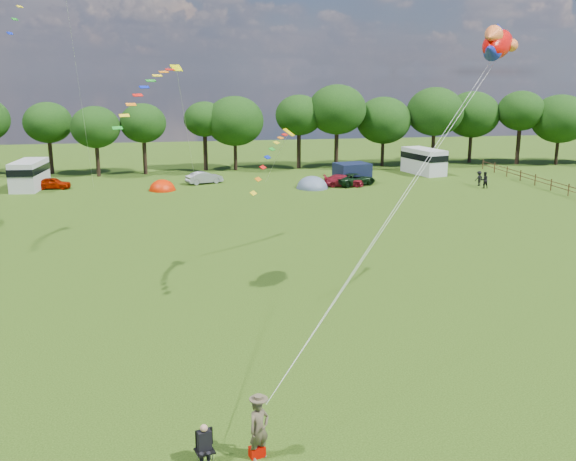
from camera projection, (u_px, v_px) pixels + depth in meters
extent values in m
plane|color=black|center=(322.00, 376.00, 25.48)|extent=(180.00, 180.00, 0.00)
cylinder|color=black|center=(51.00, 157.00, 75.54)|extent=(0.47, 0.47, 3.90)
ellipsoid|color=black|center=(48.00, 123.00, 74.57)|extent=(5.58, 5.58, 4.74)
cylinder|color=black|center=(98.00, 161.00, 73.61)|extent=(0.44, 0.44, 3.56)
ellipsoid|color=black|center=(95.00, 127.00, 72.68)|extent=(5.56, 5.56, 4.73)
cylinder|color=black|center=(145.00, 157.00, 75.36)|extent=(0.47, 0.47, 3.95)
ellipsoid|color=black|center=(143.00, 123.00, 74.40)|extent=(5.33, 5.33, 4.53)
cylinder|color=black|center=(205.00, 152.00, 78.22)|extent=(0.50, 0.50, 4.33)
ellipsoid|color=black|center=(204.00, 119.00, 77.25)|extent=(4.95, 4.95, 4.21)
cylinder|color=black|center=(235.00, 156.00, 78.50)|extent=(0.43, 0.43, 3.31)
ellipsoid|color=black|center=(235.00, 121.00, 77.47)|extent=(7.03, 7.03, 5.98)
cylinder|color=black|center=(299.00, 151.00, 79.92)|extent=(0.50, 0.50, 4.36)
ellipsoid|color=black|center=(299.00, 115.00, 78.86)|extent=(5.84, 5.84, 4.97)
cylinder|color=black|center=(336.00, 150.00, 79.82)|extent=(0.51, 0.51, 4.55)
ellipsoid|color=black|center=(337.00, 110.00, 78.62)|extent=(7.15, 7.15, 6.08)
cylinder|color=black|center=(382.00, 154.00, 81.69)|extent=(0.42, 0.42, 3.21)
ellipsoid|color=black|center=(384.00, 120.00, 80.68)|extent=(6.90, 6.90, 5.86)
cylinder|color=black|center=(433.00, 149.00, 82.01)|extent=(0.48, 0.48, 4.17)
ellipsoid|color=black|center=(435.00, 112.00, 80.86)|extent=(7.16, 7.16, 6.09)
cylinder|color=black|center=(470.00, 149.00, 84.91)|extent=(0.45, 0.45, 3.66)
ellipsoid|color=black|center=(472.00, 114.00, 83.83)|extent=(7.05, 7.05, 5.99)
cylinder|color=black|center=(518.00, 146.00, 83.28)|extent=(0.52, 0.52, 4.65)
ellipsoid|color=black|center=(521.00, 111.00, 82.18)|extent=(5.96, 5.96, 5.06)
cylinder|color=black|center=(557.00, 152.00, 82.97)|extent=(0.42, 0.42, 3.19)
ellipsoid|color=black|center=(560.00, 119.00, 81.94)|extent=(7.23, 7.23, 6.14)
cylinder|color=#472D19|center=(568.00, 190.00, 62.20)|extent=(0.12, 0.12, 1.20)
cylinder|color=#472D19|center=(551.00, 185.00, 65.07)|extent=(0.12, 0.12, 1.20)
cylinder|color=#472D19|center=(560.00, 184.00, 63.55)|extent=(0.08, 3.00, 0.08)
cylinder|color=#472D19|center=(560.00, 188.00, 63.65)|extent=(0.08, 3.00, 0.08)
cylinder|color=#472D19|center=(535.00, 180.00, 67.94)|extent=(0.12, 0.12, 1.20)
cylinder|color=#472D19|center=(543.00, 179.00, 66.42)|extent=(0.08, 3.00, 0.08)
cylinder|color=#472D19|center=(543.00, 183.00, 66.51)|extent=(0.08, 3.00, 0.08)
cylinder|color=#472D19|center=(521.00, 176.00, 70.81)|extent=(0.12, 0.12, 1.20)
cylinder|color=#472D19|center=(528.00, 174.00, 69.29)|extent=(0.08, 3.00, 0.08)
cylinder|color=#472D19|center=(528.00, 178.00, 69.38)|extent=(0.08, 3.00, 0.08)
cylinder|color=#472D19|center=(507.00, 171.00, 73.67)|extent=(0.12, 0.12, 1.20)
cylinder|color=#472D19|center=(514.00, 170.00, 72.16)|extent=(0.08, 3.00, 0.08)
cylinder|color=#472D19|center=(514.00, 174.00, 72.25)|extent=(0.08, 3.00, 0.08)
cylinder|color=#472D19|center=(495.00, 168.00, 76.54)|extent=(0.12, 0.12, 1.20)
cylinder|color=#472D19|center=(501.00, 167.00, 75.02)|extent=(0.08, 3.00, 0.08)
cylinder|color=#472D19|center=(501.00, 170.00, 75.12)|extent=(0.08, 3.00, 0.08)
cylinder|color=#472D19|center=(483.00, 164.00, 79.41)|extent=(0.12, 0.12, 1.20)
cylinder|color=#472D19|center=(489.00, 163.00, 77.89)|extent=(0.08, 3.00, 0.08)
cylinder|color=#472D19|center=(489.00, 166.00, 77.99)|extent=(0.08, 3.00, 0.08)
imported|color=#A21900|center=(53.00, 183.00, 65.97)|extent=(3.72, 1.83, 1.19)
imported|color=gray|center=(204.00, 178.00, 69.06)|extent=(3.91, 2.55, 1.29)
imported|color=maroon|center=(343.00, 181.00, 67.38)|extent=(4.27, 2.24, 1.22)
imported|color=black|center=(354.00, 179.00, 68.02)|extent=(5.30, 3.91, 1.32)
cube|color=#B6B7B9|center=(29.00, 175.00, 65.66)|extent=(3.03, 6.07, 2.93)
cube|color=black|center=(29.00, 169.00, 65.52)|extent=(3.10, 6.19, 0.70)
cylinder|color=black|center=(25.00, 188.00, 64.13)|extent=(0.85, 0.38, 0.83)
cylinder|color=black|center=(36.00, 182.00, 67.70)|extent=(0.85, 0.38, 0.83)
cube|color=silver|center=(424.00, 161.00, 75.62)|extent=(3.82, 6.33, 2.96)
cube|color=black|center=(424.00, 156.00, 75.47)|extent=(3.90, 6.46, 0.70)
cylinder|color=black|center=(433.00, 172.00, 74.22)|extent=(0.88, 0.49, 0.83)
cylinder|color=black|center=(414.00, 168.00, 77.53)|extent=(0.88, 0.49, 0.83)
ellipsoid|color=red|center=(162.00, 190.00, 65.36)|extent=(2.60, 2.99, 2.13)
cylinder|color=red|center=(162.00, 190.00, 65.35)|extent=(2.73, 2.73, 0.08)
ellipsoid|color=slate|center=(312.00, 188.00, 66.51)|extent=(3.16, 3.64, 2.47)
cylinder|color=slate|center=(312.00, 188.00, 66.51)|extent=(3.32, 3.32, 0.08)
cube|color=black|center=(352.00, 173.00, 69.34)|extent=(3.96, 3.46, 2.17)
imported|color=brown|center=(259.00, 429.00, 19.83)|extent=(0.87, 0.77, 2.00)
cylinder|color=#99999E|center=(197.00, 454.00, 19.82)|extent=(0.02, 0.02, 0.49)
cylinder|color=#99999E|center=(212.00, 453.00, 19.90)|extent=(0.02, 0.02, 0.49)
cube|color=black|center=(205.00, 451.00, 19.58)|extent=(0.68, 0.67, 0.05)
cube|color=black|center=(204.00, 437.00, 19.75)|extent=(0.54, 0.21, 0.58)
cube|color=black|center=(204.00, 440.00, 19.54)|extent=(0.46, 0.36, 0.62)
sphere|color=tan|center=(204.00, 428.00, 19.42)|extent=(0.23, 0.23, 0.23)
cube|color=#B50800|center=(257.00, 452.00, 20.10)|extent=(0.54, 0.43, 0.34)
ellipsoid|color=#E40802|center=(498.00, 44.00, 29.66)|extent=(3.00, 3.30, 1.89)
ellipsoid|color=yellow|center=(497.00, 47.00, 29.69)|extent=(1.87, 2.06, 1.03)
cone|color=orange|center=(491.00, 36.00, 28.38)|extent=(1.37, 1.42, 0.99)
cone|color=#141E9A|center=(490.00, 50.00, 28.52)|extent=(1.37, 1.42, 0.99)
cone|color=#141E9A|center=(499.00, 30.00, 29.59)|extent=(1.09, 1.06, 0.84)
sphere|color=white|center=(495.00, 41.00, 30.73)|extent=(0.31, 0.31, 0.31)
sphere|color=black|center=(495.00, 41.00, 30.82)|extent=(0.16, 0.16, 0.16)
cube|color=yellow|center=(20.00, 6.00, 41.69)|extent=(0.37, 0.52, 0.15)
cube|color=#198C1E|center=(15.00, 19.00, 41.37)|extent=(0.36, 0.52, 0.16)
cube|color=#0C1EB2|center=(10.00, 33.00, 41.07)|extent=(0.36, 0.52, 0.16)
cube|color=#CED100|center=(176.00, 68.00, 42.14)|extent=(0.87, 0.82, 0.42)
cube|color=red|center=(170.00, 70.00, 41.66)|extent=(0.68, 0.50, 0.12)
cube|color=orange|center=(164.00, 72.00, 41.20)|extent=(0.68, 0.49, 0.13)
cube|color=yellow|center=(157.00, 76.00, 40.76)|extent=(0.67, 0.49, 0.14)
cube|color=#198C1E|center=(151.00, 81.00, 40.34)|extent=(0.67, 0.49, 0.15)
cube|color=#0C1EB2|center=(144.00, 87.00, 39.93)|extent=(0.67, 0.48, 0.16)
cube|color=red|center=(138.00, 95.00, 39.55)|extent=(0.67, 0.48, 0.17)
cube|color=orange|center=(131.00, 105.00, 39.18)|extent=(0.66, 0.47, 0.18)
cube|color=yellow|center=(124.00, 115.00, 38.84)|extent=(0.66, 0.46, 0.19)
cube|color=#198C1E|center=(117.00, 128.00, 38.51)|extent=(0.66, 0.46, 0.20)
cube|color=#DCBA01|center=(289.00, 132.00, 35.39)|extent=(0.77, 0.82, 0.40)
cube|color=red|center=(285.00, 135.00, 34.84)|extent=(0.47, 0.63, 0.11)
cube|color=orange|center=(281.00, 138.00, 34.30)|extent=(0.46, 0.63, 0.12)
cube|color=yellow|center=(276.00, 143.00, 33.77)|extent=(0.46, 0.63, 0.13)
cube|color=#198C1E|center=(272.00, 149.00, 33.27)|extent=(0.46, 0.63, 0.14)
cube|color=#0C1EB2|center=(268.00, 157.00, 32.79)|extent=(0.45, 0.63, 0.15)
cube|color=red|center=(263.00, 167.00, 32.32)|extent=(0.45, 0.62, 0.16)
cube|color=orange|center=(258.00, 179.00, 31.88)|extent=(0.44, 0.62, 0.17)
cube|color=yellow|center=(253.00, 193.00, 31.45)|extent=(0.44, 0.62, 0.18)
imported|color=black|center=(484.00, 180.00, 66.33)|extent=(0.83, 0.51, 1.71)
imported|color=black|center=(479.00, 178.00, 67.74)|extent=(1.12, 0.78, 1.58)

